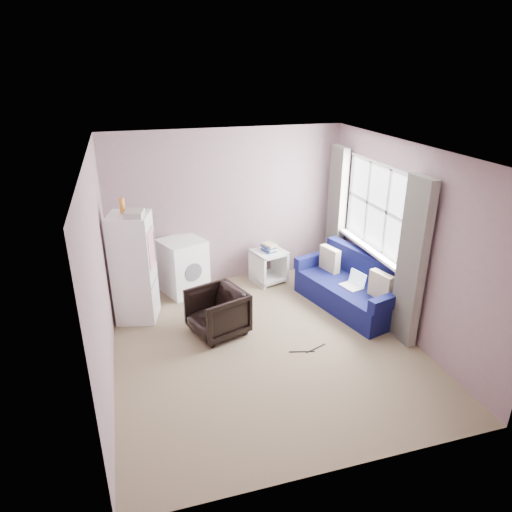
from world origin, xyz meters
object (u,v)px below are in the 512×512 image
(armchair, at_px, (217,310))
(side_table, at_px, (269,264))
(sofa, at_px, (353,288))
(fridge, at_px, (134,267))
(washing_machine, at_px, (183,265))

(armchair, distance_m, side_table, 1.76)
(sofa, bearing_deg, fridge, 154.97)
(armchair, bearing_deg, washing_machine, 171.78)
(washing_machine, distance_m, side_table, 1.42)
(fridge, bearing_deg, washing_machine, 54.92)
(washing_machine, bearing_deg, armchair, -101.99)
(fridge, bearing_deg, armchair, -21.67)
(side_table, bearing_deg, sofa, -50.29)
(armchair, height_order, fridge, fridge)
(fridge, xyz_separation_m, washing_machine, (0.75, 0.65, -0.33))
(washing_machine, relative_size, sofa, 0.45)
(armchair, relative_size, side_table, 1.03)
(washing_machine, bearing_deg, fridge, -161.92)
(washing_machine, relative_size, side_table, 1.29)
(armchair, relative_size, sofa, 0.36)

